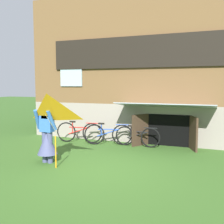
{
  "coord_description": "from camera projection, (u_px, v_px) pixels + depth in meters",
  "views": [
    {
      "loc": [
        2.63,
        -5.85,
        2.04
      ],
      "look_at": [
        -0.12,
        1.16,
        1.26
      ],
      "focal_mm": 42.84,
      "sensor_mm": 36.0,
      "label": 1
    }
  ],
  "objects": [
    {
      "name": "bicycle_blue",
      "position": [
        108.0,
        134.0,
        9.05
      ],
      "size": [
        1.57,
        0.56,
        0.75
      ],
      "rotation": [
        0.0,
        0.0,
        0.32
      ],
      "color": "black",
      "rests_on": "ground_plane"
    },
    {
      "name": "ground_plane",
      "position": [
        99.0,
        168.0,
        6.58
      ],
      "size": [
        60.0,
        60.0,
        0.0
      ],
      "primitive_type": "plane",
      "color": "#386023"
    },
    {
      "name": "bicycle_black",
      "position": [
        137.0,
        136.0,
        8.8
      ],
      "size": [
        1.53,
        0.08,
        0.7
      ],
      "rotation": [
        0.0,
        0.0,
        -0.01
      ],
      "color": "black",
      "rests_on": "ground_plane"
    },
    {
      "name": "log_house",
      "position": [
        151.0,
        70.0,
        11.35
      ],
      "size": [
        8.26,
        6.01,
        5.27
      ],
      "color": "gray",
      "rests_on": "ground_plane"
    },
    {
      "name": "kite",
      "position": [
        47.0,
        113.0,
        6.23
      ],
      "size": [
        1.06,
        0.96,
        1.75
      ],
      "color": "orange",
      "rests_on": "ground_plane"
    },
    {
      "name": "person",
      "position": [
        47.0,
        137.0,
        6.94
      ],
      "size": [
        0.61,
        0.52,
        1.62
      ],
      "rotation": [
        0.0,
        0.0,
        0.41
      ],
      "color": "#474C75",
      "rests_on": "ground_plane"
    },
    {
      "name": "bicycle_red",
      "position": [
        79.0,
        132.0,
        9.4
      ],
      "size": [
        1.65,
        0.29,
        0.76
      ],
      "rotation": [
        0.0,
        0.0,
        0.15
      ],
      "color": "black",
      "rests_on": "ground_plane"
    }
  ]
}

